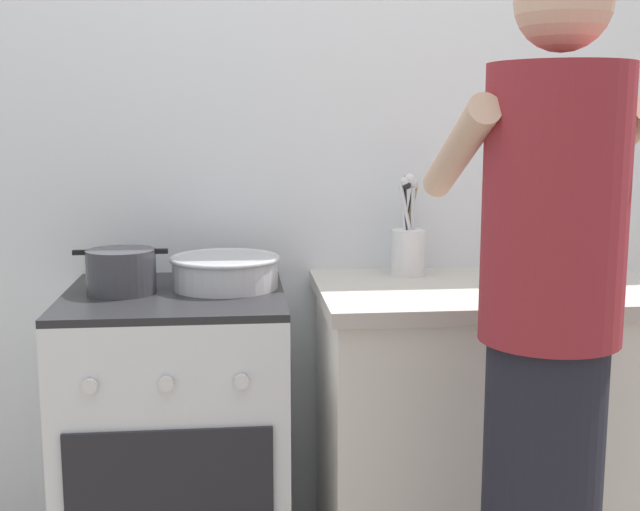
# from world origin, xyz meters

# --- Properties ---
(back_wall) EXTENTS (3.20, 0.10, 2.50)m
(back_wall) POSITION_xyz_m (0.20, 0.50, 1.25)
(back_wall) COLOR silver
(back_wall) RESTS_ON ground
(countertop) EXTENTS (1.00, 0.60, 0.90)m
(countertop) POSITION_xyz_m (0.55, 0.15, 0.45)
(countertop) COLOR silver
(countertop) RESTS_ON ground
(stove_range) EXTENTS (0.60, 0.62, 0.90)m
(stove_range) POSITION_xyz_m (-0.35, 0.15, 0.45)
(stove_range) COLOR silver
(stove_range) RESTS_ON ground
(pot) EXTENTS (0.25, 0.19, 0.12)m
(pot) POSITION_xyz_m (-0.49, 0.15, 0.96)
(pot) COLOR #38383D
(pot) RESTS_ON stove_range
(mixing_bowl) EXTENTS (0.31, 0.31, 0.09)m
(mixing_bowl) POSITION_xyz_m (-0.21, 0.20, 0.95)
(mixing_bowl) COLOR #B7B7BC
(mixing_bowl) RESTS_ON stove_range
(utensil_crock) EXTENTS (0.10, 0.10, 0.31)m
(utensil_crock) POSITION_xyz_m (0.34, 0.33, 1.00)
(utensil_crock) COLOR silver
(utensil_crock) RESTS_ON countertop
(spice_bottle) EXTENTS (0.04, 0.04, 0.10)m
(spice_bottle) POSITION_xyz_m (0.62, 0.09, 0.95)
(spice_bottle) COLOR silver
(spice_bottle) RESTS_ON countertop
(oil_bottle) EXTENTS (0.06, 0.06, 0.22)m
(oil_bottle) POSITION_xyz_m (0.75, 0.16, 0.99)
(oil_bottle) COLOR gold
(oil_bottle) RESTS_ON countertop
(person) EXTENTS (0.41, 0.50, 1.70)m
(person) POSITION_xyz_m (0.49, -0.43, 0.86)
(person) COLOR black
(person) RESTS_ON ground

